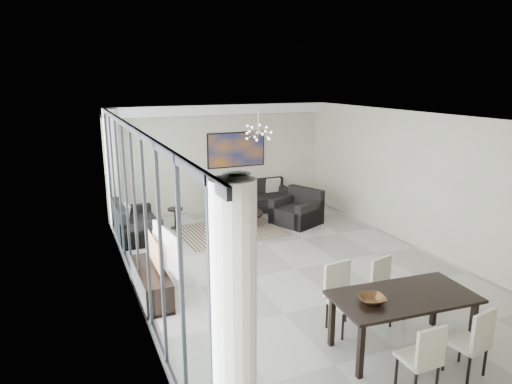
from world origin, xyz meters
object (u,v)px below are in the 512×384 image
coffee_table (242,219)px  television (160,250)px  dining_table (403,301)px  tv_console (151,283)px  sofa_main (251,201)px

coffee_table → television: television is taller
coffee_table → dining_table: 5.73m
coffee_table → tv_console: (-2.75, -2.84, 0.03)m
dining_table → television: bearing=133.2°
coffee_table → television: size_ratio=0.90×
sofa_main → television: (-3.38, -4.15, 0.56)m
coffee_table → sofa_main: bearing=58.1°
coffee_table → dining_table: size_ratio=0.54×
tv_console → television: 0.61m
tv_console → television: size_ratio=1.33×
sofa_main → tv_console: (-3.54, -4.11, -0.02)m
tv_console → dining_table: (2.81, -2.87, 0.47)m
dining_table → coffee_table: bearing=90.6°
coffee_table → sofa_main: 1.49m
sofa_main → tv_console: sofa_main is taller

